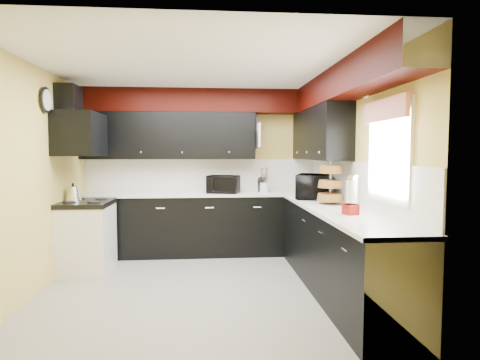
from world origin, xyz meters
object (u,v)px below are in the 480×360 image
Objects in this scene: microwave at (313,186)px; utensil_crock at (264,187)px; toaster_oven at (223,184)px; kettle at (73,194)px; knife_block at (262,185)px.

utensil_crock is (-0.53, 0.86, -0.09)m from microwave.
kettle is (-1.99, -0.61, -0.06)m from toaster_oven.
toaster_oven reaches higher than knife_block.
toaster_oven reaches higher than kettle.
toaster_oven is 0.64m from utensil_crock.
microwave is 1.08m from knife_block.
microwave is at bearing -58.58° from utensil_crock.
utensil_crock is at bearing 14.60° from kettle.
toaster_oven is at bearing -173.11° from utensil_crock.
knife_block is 2.70m from kettle.
utensil_crock is at bearing 25.33° from toaster_oven.
microwave is at bearing -15.69° from toaster_oven.
toaster_oven is 0.78× the size of microwave.
knife_block is (-0.03, 0.06, 0.04)m from utensil_crock.
utensil_crock is 0.07m from knife_block.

